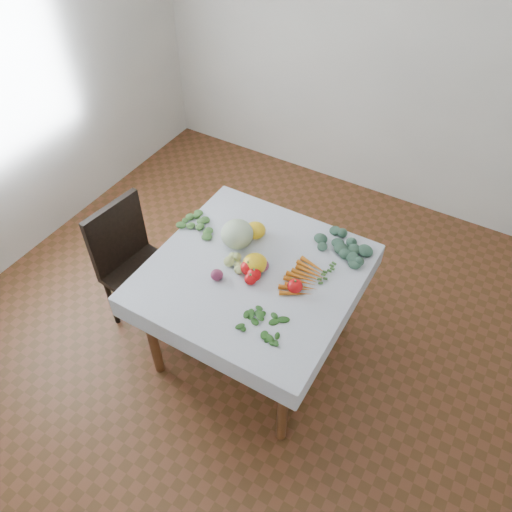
{
  "coord_description": "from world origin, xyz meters",
  "views": [
    {
      "loc": [
        0.96,
        -1.62,
        2.79
      ],
      "look_at": [
        -0.01,
        0.05,
        0.82
      ],
      "focal_mm": 35.0,
      "sensor_mm": 36.0,
      "label": 1
    }
  ],
  "objects_px": {
    "cabbage": "(237,234)",
    "carrot_bunch": "(304,279)",
    "table": "(254,283)",
    "chair": "(133,260)",
    "heirloom_back": "(255,230)"
  },
  "relations": [
    {
      "from": "cabbage",
      "to": "heirloom_back",
      "type": "bearing_deg",
      "value": 66.77
    },
    {
      "from": "heirloom_back",
      "to": "carrot_bunch",
      "type": "height_order",
      "value": "heirloom_back"
    },
    {
      "from": "heirloom_back",
      "to": "carrot_bunch",
      "type": "xyz_separation_m",
      "value": [
        0.41,
        -0.17,
        -0.03
      ]
    },
    {
      "from": "chair",
      "to": "cabbage",
      "type": "height_order",
      "value": "cabbage"
    },
    {
      "from": "chair",
      "to": "carrot_bunch",
      "type": "height_order",
      "value": "chair"
    },
    {
      "from": "cabbage",
      "to": "carrot_bunch",
      "type": "xyz_separation_m",
      "value": [
        0.46,
        -0.05,
        -0.07
      ]
    },
    {
      "from": "chair",
      "to": "heirloom_back",
      "type": "height_order",
      "value": "chair"
    },
    {
      "from": "chair",
      "to": "cabbage",
      "type": "distance_m",
      "value": 0.75
    },
    {
      "from": "chair",
      "to": "cabbage",
      "type": "xyz_separation_m",
      "value": [
        0.63,
        0.26,
        0.32
      ]
    },
    {
      "from": "table",
      "to": "heirloom_back",
      "type": "distance_m",
      "value": 0.32
    },
    {
      "from": "table",
      "to": "cabbage",
      "type": "distance_m",
      "value": 0.29
    },
    {
      "from": "table",
      "to": "cabbage",
      "type": "xyz_separation_m",
      "value": [
        -0.19,
        0.13,
        0.19
      ]
    },
    {
      "from": "cabbage",
      "to": "carrot_bunch",
      "type": "distance_m",
      "value": 0.47
    },
    {
      "from": "table",
      "to": "cabbage",
      "type": "relative_size",
      "value": 5.33
    },
    {
      "from": "heirloom_back",
      "to": "cabbage",
      "type": "bearing_deg",
      "value": -113.23
    }
  ]
}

